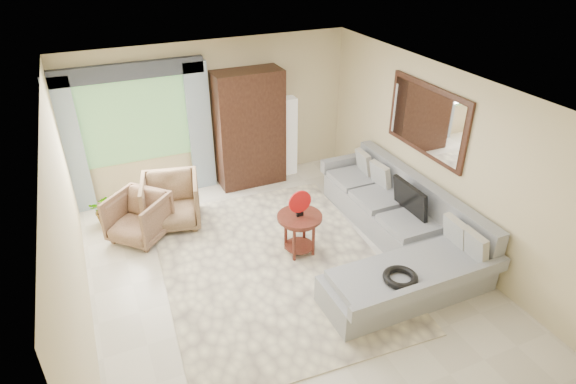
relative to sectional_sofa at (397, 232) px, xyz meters
name	(u,v)px	position (x,y,z in m)	size (l,w,h in m)	color
ground	(282,272)	(-1.78, 0.18, -0.28)	(6.00, 6.00, 0.00)	silver
area_rug	(273,264)	(-1.84, 0.39, -0.27)	(3.00, 4.00, 0.02)	#F7EDC3
sectional_sofa	(397,232)	(0.00, 0.00, 0.00)	(2.30, 3.46, 0.90)	#92959A
tv_screen	(410,199)	(0.27, 0.15, 0.44)	(0.06, 0.74, 0.48)	black
garden_hose	(400,277)	(-0.78, -1.12, 0.26)	(0.43, 0.43, 0.09)	black
coffee_table	(299,234)	(-1.37, 0.49, 0.06)	(0.65, 0.65, 0.65)	#451E12
red_disc	(300,202)	(-1.37, 0.49, 0.59)	(0.34, 0.34, 0.03)	red
armchair_left	(138,217)	(-3.44, 1.84, 0.08)	(0.77, 0.80, 0.73)	#966C52
armchair_right	(171,201)	(-2.89, 2.04, 0.12)	(0.87, 0.89, 0.81)	#976F52
potted_plant	(106,209)	(-3.86, 2.48, -0.03)	(0.46, 0.40, 0.52)	#999999
armoire	(249,129)	(-1.23, 2.90, 0.77)	(1.20, 0.55, 2.10)	black
floor_lamp	(289,136)	(-0.43, 2.96, 0.47)	(0.24, 0.24, 1.50)	silver
window	(135,121)	(-3.13, 3.15, 1.12)	(1.80, 0.04, 1.40)	#669E59
curtain_left	(70,148)	(-4.18, 3.06, 0.87)	(0.40, 0.08, 2.30)	#9EB7CC
curtain_right	(200,128)	(-2.08, 3.06, 0.87)	(0.40, 0.08, 2.30)	#9EB7CC
valance	(127,71)	(-3.13, 3.08, 1.97)	(2.40, 0.12, 0.26)	#1E232D
wall_mirror	(426,120)	(0.68, 0.53, 1.47)	(0.05, 1.70, 1.05)	black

